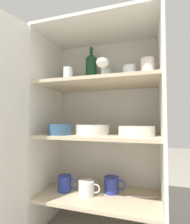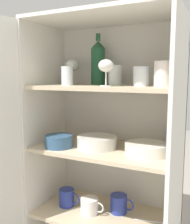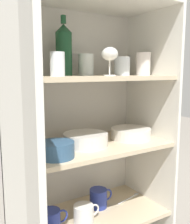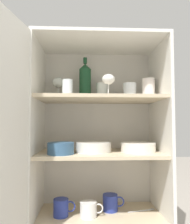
% 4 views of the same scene
% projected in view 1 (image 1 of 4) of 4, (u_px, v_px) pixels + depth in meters
% --- Properties ---
extents(cupboard_back_panel, '(0.79, 0.02, 1.30)m').
position_uv_depth(cupboard_back_panel, '(107.00, 129.00, 1.32)').
color(cupboard_back_panel, silver).
rests_on(cupboard_back_panel, ground_plane).
extents(cupboard_side_left, '(0.02, 0.43, 1.30)m').
position_uv_depth(cupboard_side_left, '(47.00, 129.00, 1.24)').
color(cupboard_side_left, white).
rests_on(cupboard_side_left, ground_plane).
extents(cupboard_side_right, '(0.02, 0.43, 1.30)m').
position_uv_depth(cupboard_side_right, '(162.00, 131.00, 1.01)').
color(cupboard_side_right, white).
rests_on(cupboard_side_right, ground_plane).
extents(cupboard_top_panel, '(0.79, 0.43, 0.02)m').
position_uv_depth(cupboard_top_panel, '(99.00, 31.00, 1.16)').
color(cupboard_top_panel, white).
rests_on(cupboard_top_panel, cupboard_side_left).
extents(shelf_board_lower, '(0.75, 0.39, 0.02)m').
position_uv_depth(shelf_board_lower, '(99.00, 196.00, 1.11)').
color(shelf_board_lower, beige).
extents(shelf_board_middle, '(0.75, 0.39, 0.02)m').
position_uv_depth(shelf_board_middle, '(99.00, 136.00, 1.13)').
color(shelf_board_middle, beige).
extents(shelf_board_upper, '(0.75, 0.39, 0.02)m').
position_uv_depth(shelf_board_upper, '(99.00, 84.00, 1.14)').
color(shelf_board_upper, beige).
extents(tumbler_glass_0, '(0.08, 0.08, 0.12)m').
position_uv_depth(tumbler_glass_0, '(148.00, 68.00, 1.03)').
color(tumbler_glass_0, silver).
rests_on(tumbler_glass_0, shelf_board_upper).
extents(tumbler_glass_1, '(0.08, 0.08, 0.10)m').
position_uv_depth(tumbler_glass_1, '(129.00, 73.00, 1.10)').
color(tumbler_glass_1, white).
rests_on(tumbler_glass_1, shelf_board_upper).
extents(tumbler_glass_2, '(0.06, 0.06, 0.10)m').
position_uv_depth(tumbler_glass_2, '(68.00, 75.00, 1.15)').
color(tumbler_glass_2, white).
rests_on(tumbler_glass_2, shelf_board_upper).
extents(tumbler_glass_3, '(0.08, 0.08, 0.11)m').
position_uv_depth(tumbler_glass_3, '(106.00, 77.00, 1.23)').
color(tumbler_glass_3, white).
rests_on(tumbler_glass_3, shelf_board_upper).
extents(wine_glass_0, '(0.09, 0.09, 0.15)m').
position_uv_depth(wine_glass_0, '(69.00, 74.00, 1.34)').
color(wine_glass_0, white).
rests_on(wine_glass_0, shelf_board_upper).
extents(wine_glass_1, '(0.08, 0.08, 0.13)m').
position_uv_depth(wine_glass_1, '(102.00, 64.00, 1.05)').
color(wine_glass_1, white).
rests_on(wine_glass_1, shelf_board_upper).
extents(wine_bottle, '(0.08, 0.08, 0.29)m').
position_uv_depth(wine_bottle, '(91.00, 69.00, 1.28)').
color(wine_bottle, '#194728').
rests_on(wine_bottle, shelf_board_upper).
extents(plate_stack_white, '(0.22, 0.22, 0.06)m').
position_uv_depth(plate_stack_white, '(93.00, 130.00, 1.13)').
color(plate_stack_white, silver).
rests_on(plate_stack_white, shelf_board_middle).
extents(mixing_bowl_large, '(0.21, 0.21, 0.06)m').
position_uv_depth(mixing_bowl_large, '(136.00, 130.00, 1.04)').
color(mixing_bowl_large, silver).
rests_on(mixing_bowl_large, shelf_board_middle).
extents(serving_bowl_small, '(0.15, 0.15, 0.07)m').
position_uv_depth(serving_bowl_small, '(60.00, 129.00, 1.11)').
color(serving_bowl_small, '#33567A').
rests_on(serving_bowl_small, shelf_board_middle).
extents(coffee_mug_primary, '(0.14, 0.10, 0.09)m').
position_uv_depth(coffee_mug_primary, '(87.00, 188.00, 1.09)').
color(coffee_mug_primary, white).
rests_on(coffee_mug_primary, shelf_board_lower).
extents(coffee_mug_extra_1, '(0.13, 0.09, 0.10)m').
position_uv_depth(coffee_mug_extra_1, '(65.00, 183.00, 1.16)').
color(coffee_mug_extra_1, '#283893').
rests_on(coffee_mug_extra_1, shelf_board_lower).
extents(coffee_mug_extra_2, '(0.14, 0.09, 0.10)m').
position_uv_depth(coffee_mug_extra_2, '(112.00, 185.00, 1.13)').
color(coffee_mug_extra_2, '#283893').
rests_on(coffee_mug_extra_2, shelf_board_lower).
extents(serving_spoon, '(0.19, 0.06, 0.01)m').
position_uv_depth(serving_spoon, '(145.00, 197.00, 1.05)').
color(serving_spoon, silver).
rests_on(serving_spoon, shelf_board_lower).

